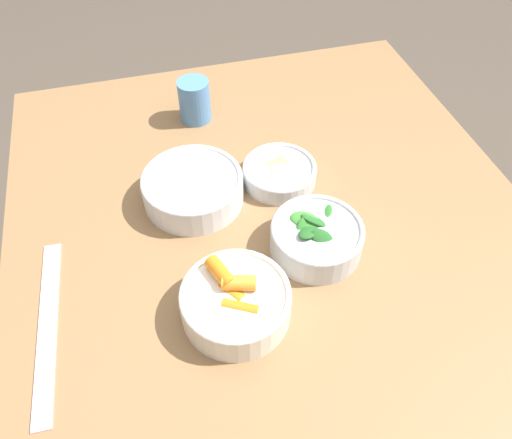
{
  "coord_description": "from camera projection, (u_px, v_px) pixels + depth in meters",
  "views": [
    {
      "loc": [
        -0.57,
        0.19,
        1.46
      ],
      "look_at": [
        -0.01,
        0.04,
        0.81
      ],
      "focal_mm": 35.0,
      "sensor_mm": 36.0,
      "label": 1
    }
  ],
  "objects": [
    {
      "name": "bowl_cookies",
      "position": [
        279.0,
        172.0,
        0.97
      ],
      "size": [
        0.14,
        0.14,
        0.04
      ],
      "color": "silver",
      "rests_on": "dining_table"
    },
    {
      "name": "ground_plane",
      "position": [
        267.0,
        392.0,
        1.49
      ],
      "size": [
        10.0,
        10.0,
        0.0
      ],
      "primitive_type": "plane",
      "color": "#4C4238"
    },
    {
      "name": "bowl_carrots",
      "position": [
        235.0,
        301.0,
        0.76
      ],
      "size": [
        0.17,
        0.17,
        0.08
      ],
      "color": "silver",
      "rests_on": "dining_table"
    },
    {
      "name": "dining_table",
      "position": [
        272.0,
        260.0,
        1.0
      ],
      "size": [
        1.09,
        0.95,
        0.78
      ],
      "color": "olive",
      "rests_on": "ground_plane"
    },
    {
      "name": "bowl_greens",
      "position": [
        316.0,
        237.0,
        0.85
      ],
      "size": [
        0.16,
        0.16,
        0.07
      ],
      "color": "silver",
      "rests_on": "dining_table"
    },
    {
      "name": "ruler",
      "position": [
        48.0,
        326.0,
        0.77
      ],
      "size": [
        0.32,
        0.04,
        0.0
      ],
      "color": "#EFB7C6",
      "rests_on": "dining_table"
    },
    {
      "name": "bowl_beans_hotdog",
      "position": [
        193.0,
        189.0,
        0.93
      ],
      "size": [
        0.19,
        0.19,
        0.06
      ],
      "color": "silver",
      "rests_on": "dining_table"
    },
    {
      "name": "cup",
      "position": [
        194.0,
        101.0,
        1.08
      ],
      "size": [
        0.07,
        0.07,
        0.09
      ],
      "color": "#4C7FB7",
      "rests_on": "dining_table"
    }
  ]
}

